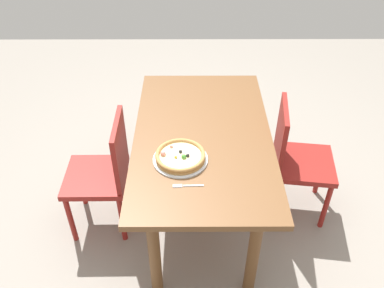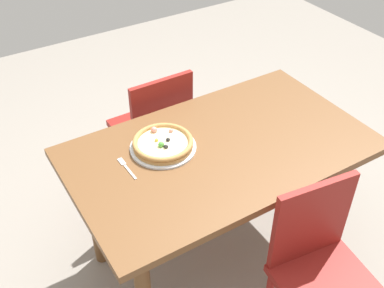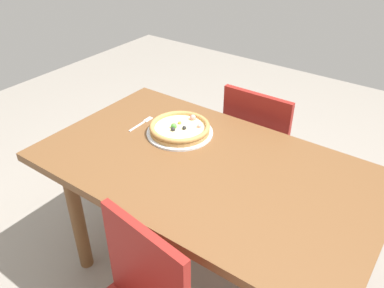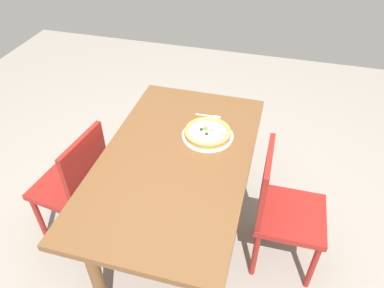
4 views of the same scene
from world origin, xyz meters
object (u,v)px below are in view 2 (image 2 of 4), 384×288
at_px(chair_far, 154,128).
at_px(dining_table, 220,163).
at_px(plate, 163,147).
at_px(chair_near, 321,268).
at_px(pizza, 163,143).
at_px(fork, 126,167).

bearing_deg(chair_far, dining_table, -87.31).
relative_size(chair_far, plate, 2.76).
xyz_separation_m(chair_near, pizza, (-0.34, 0.77, 0.31)).
distance_m(dining_table, plate, 0.30).
height_order(chair_near, chair_far, same).
bearing_deg(chair_near, plate, -58.79).
bearing_deg(plate, dining_table, -29.12).
bearing_deg(dining_table, plate, 150.88).
height_order(dining_table, chair_near, chair_near).
distance_m(dining_table, fork, 0.47).
bearing_deg(plate, chair_near, -66.22).
bearing_deg(fork, pizza, -82.83).
relative_size(chair_near, chair_far, 1.00).
bearing_deg(pizza, plate, -96.99).
relative_size(dining_table, chair_near, 1.66).
distance_m(chair_far, plate, 0.61).
xyz_separation_m(chair_near, plate, (-0.34, 0.77, 0.28)).
distance_m(dining_table, chair_far, 0.66).
relative_size(dining_table, pizza, 5.04).
xyz_separation_m(plate, fork, (-0.21, -0.03, -0.00)).
bearing_deg(pizza, chair_far, 67.98).
distance_m(plate, fork, 0.21).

